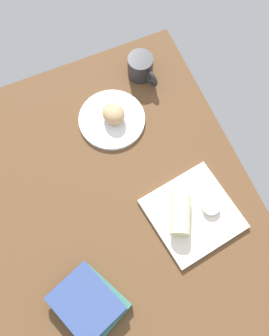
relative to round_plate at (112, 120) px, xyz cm
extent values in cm
cube|color=brown|center=(27.34, -11.67, -2.70)|extent=(110.00, 90.00, 4.00)
cylinder|color=white|center=(0.00, 0.00, 0.00)|extent=(22.67, 22.67, 1.40)
ellipsoid|color=tan|center=(0.06, 0.73, 3.76)|extent=(9.18, 8.19, 6.12)
cube|color=silver|center=(40.72, 10.94, 0.10)|extent=(28.71, 28.71, 1.60)
cylinder|color=silver|center=(41.24, 16.61, 1.92)|extent=(5.60, 5.60, 2.04)
cylinder|color=#C75E23|center=(41.24, 16.61, 2.64)|extent=(4.59, 4.59, 0.40)
cylinder|color=beige|center=(40.30, 6.40, 3.96)|extent=(13.64, 10.98, 6.12)
cube|color=#387260|center=(53.97, -28.02, 0.96)|extent=(22.29, 21.78, 3.32)
cube|color=#33477F|center=(52.92, -29.18, 3.97)|extent=(22.21, 20.56, 2.71)
cylinder|color=#262628|center=(-13.40, 16.31, 3.79)|extent=(8.87, 8.87, 8.98)
cylinder|color=#966539|center=(-13.40, 16.31, 7.68)|extent=(7.27, 7.27, 0.40)
torus|color=#262628|center=(-7.67, 17.81, 3.79)|extent=(6.68, 2.82, 6.59)
camera|label=1|loc=(64.53, -19.09, 128.27)|focal=45.07mm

